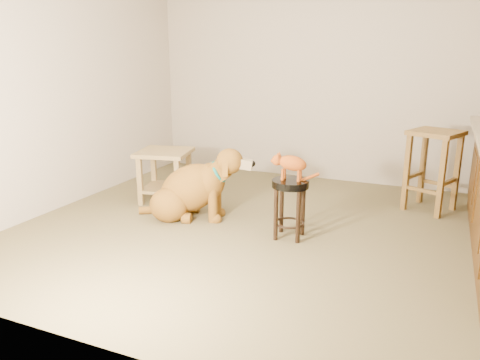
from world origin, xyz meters
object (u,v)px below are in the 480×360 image
at_px(side_table, 165,168).
at_px(tabby_kitten, 290,164).
at_px(padded_stool, 290,197).
at_px(golden_retriever, 191,190).
at_px(wood_stool, 432,169).

relative_size(side_table, tabby_kitten, 1.56).
height_order(padded_stool, golden_retriever, golden_retriever).
bearing_deg(wood_stool, tabby_kitten, -130.54).
distance_m(wood_stool, side_table, 2.76).
xyz_separation_m(wood_stool, golden_retriever, (-2.11, -1.17, -0.15)).
relative_size(padded_stool, golden_retriever, 0.45).
relative_size(golden_retriever, tabby_kitten, 2.82).
bearing_deg(tabby_kitten, golden_retriever, 169.45).
distance_m(padded_stool, side_table, 1.63).
bearing_deg(side_table, padded_stool, -16.83).
xyz_separation_m(golden_retriever, tabby_kitten, (1.02, -0.11, 0.38)).
bearing_deg(padded_stool, wood_stool, 49.72).
bearing_deg(tabby_kitten, padded_stool, -5.72).
bearing_deg(padded_stool, golden_retriever, 173.86).
relative_size(padded_stool, side_table, 0.81).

